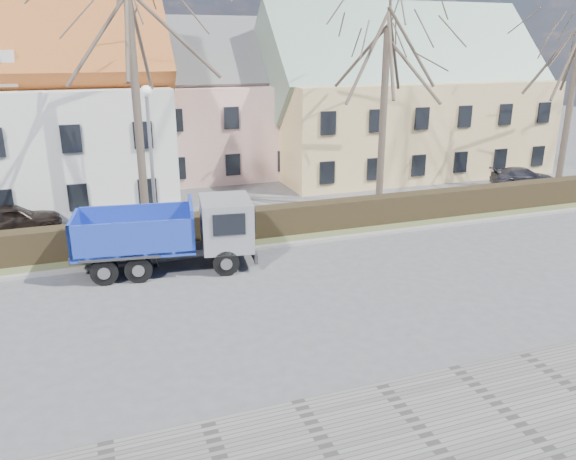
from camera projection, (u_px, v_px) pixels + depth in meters
name	position (u px, v px, depth m)	size (l,w,h in m)	color
ground	(235.00, 301.00, 18.95)	(120.00, 120.00, 0.00)	#4D4D50
curb_far	(207.00, 254.00, 23.05)	(80.00, 0.30, 0.12)	gray
grass_strip	(200.00, 242.00, 24.48)	(80.00, 3.00, 0.10)	#4E5731
hedge	(200.00, 230.00, 24.11)	(60.00, 0.90, 1.30)	black
building_pink	(216.00, 112.00, 36.85)	(10.80, 8.80, 8.00)	#DCA89C
building_yellow	(400.00, 106.00, 37.90)	(18.80, 10.80, 8.50)	#DCB978
tree_1	(136.00, 92.00, 23.93)	(9.20, 9.20, 12.65)	#4A3D33
tree_2	(384.00, 102.00, 28.00)	(8.00, 8.00, 11.00)	#4A3D33
tree_3	(571.00, 100.00, 31.90)	(7.60, 7.60, 10.45)	#4A3D33
dump_truck	(159.00, 235.00, 21.18)	(6.94, 2.58, 2.78)	#162E9A
streetlight	(152.00, 166.00, 23.60)	(0.53, 0.53, 6.77)	gray
cart_frame	(147.00, 261.00, 21.61)	(0.66, 0.38, 0.60)	silver
parked_car_a	(11.00, 220.00, 25.32)	(1.70, 4.24, 1.44)	black
parked_car_b	(523.00, 177.00, 34.20)	(1.57, 3.87, 1.12)	#2E2D35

